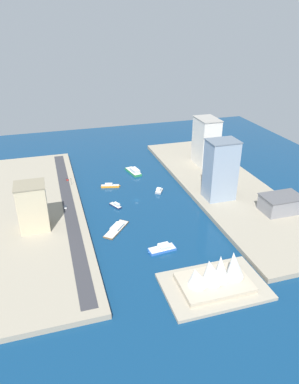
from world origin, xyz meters
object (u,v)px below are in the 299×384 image
patrol_launch_navy (116,205)px  van_white (65,207)px  hotel_broad_white (206,141)px  office_block_beige (32,207)px  barge_flat_brown (117,228)px  opera_landmark (215,274)px  warehouse_low_gray (281,203)px  traffic_light_waterfront (71,181)px  pickup_red (67,179)px  tower_tall_glass (221,170)px  catamaran_blue (163,248)px  water_taxi_orange (110,186)px  ferry_green_doubledeck (134,171)px  yacht_sleek_gray (159,191)px

patrol_launch_navy → van_white: 39.15m
patrol_launch_navy → hotel_broad_white: (-102.97, -56.98, 25.08)m
office_block_beige → hotel_broad_white: bearing=-154.9°
barge_flat_brown → opera_landmark: size_ratio=0.61×
barge_flat_brown → warehouse_low_gray: warehouse_low_gray is taller
office_block_beige → traffic_light_waterfront: bearing=-115.9°
pickup_red → patrol_launch_navy: bearing=120.7°
tower_tall_glass → traffic_light_waterfront: size_ratio=7.44×
catamaran_blue → van_white: bearing=-51.0°
water_taxi_orange → catamaran_blue: (-14.14, 103.31, 0.17)m
ferry_green_doubledeck → water_taxi_orange: 36.85m
ferry_green_doubledeck → pickup_red: size_ratio=5.44×
water_taxi_orange → barge_flat_brown: (9.17, 70.35, -0.22)m
barge_flat_brown → pickup_red: pickup_red is taller
warehouse_low_gray → catamaran_blue: bearing=10.0°
tower_tall_glass → van_white: bearing=-8.0°
van_white → barge_flat_brown: bearing=132.1°
ferry_green_doubledeck → yacht_sleek_gray: bearing=102.7°
pickup_red → office_block_beige: bearing=69.4°
barge_flat_brown → ferry_green_doubledeck: bearing=-111.5°
catamaran_blue → office_block_beige: bearing=-30.7°
warehouse_low_gray → pickup_red: warehouse_low_gray is taller
opera_landmark → patrol_launch_navy: bearing=-72.9°
pickup_red → opera_landmark: 176.37m
hotel_broad_white → pickup_red: size_ratio=10.39×
hotel_broad_white → warehouse_low_gray: bearing=97.6°
office_block_beige → tower_tall_glass: size_ratio=0.69×
van_white → ferry_green_doubledeck: bearing=-140.0°
ferry_green_doubledeck → warehouse_low_gray: 139.77m
hotel_broad_white → warehouse_low_gray: hotel_broad_white is taller
van_white → warehouse_low_gray: bearing=161.8°
yacht_sleek_gray → tower_tall_glass: tower_tall_glass is taller
tower_tall_glass → patrol_launch_navy: bearing=-9.9°
catamaran_blue → warehouse_low_gray: size_ratio=0.64×
yacht_sleek_gray → office_block_beige: size_ratio=0.31×
water_taxi_orange → pickup_red: bearing=-27.2°
pickup_red → opera_landmark: (-66.06, 163.45, 5.15)m
van_white → office_block_beige: bearing=45.5°
water_taxi_orange → traffic_light_waterfront: size_ratio=2.68×
tower_tall_glass → van_white: size_ratio=10.93×
catamaran_blue → tower_tall_glass: tower_tall_glass is taller
tower_tall_glass → pickup_red: tower_tall_glass is taller
barge_flat_brown → van_white: 48.58m
barge_flat_brown → warehouse_low_gray: 124.71m
yacht_sleek_gray → pickup_red: size_ratio=2.38×
catamaran_blue → pickup_red: bearing=-67.8°
office_block_beige → pickup_red: bearing=-110.6°
water_taxi_orange → warehouse_low_gray: warehouse_low_gray is taller
catamaran_blue → water_taxi_orange: bearing=-82.2°
office_block_beige → hotel_broad_white: size_ratio=0.73×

